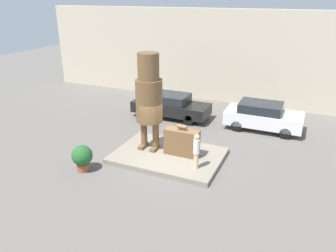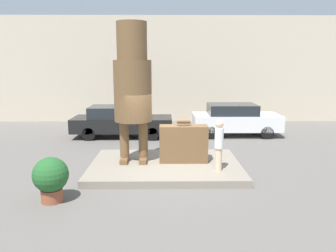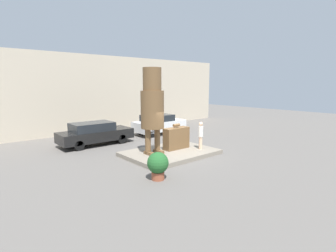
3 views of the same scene
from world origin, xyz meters
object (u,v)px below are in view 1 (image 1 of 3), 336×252
statue_figure (149,95)px  tourist (196,150)px  giant_suitcase (182,142)px  planter_pot (82,157)px  parked_car_white (263,116)px  parked_car_black (170,105)px

statue_figure → tourist: (2.68, -1.00, -1.79)m
giant_suitcase → planter_pot: bearing=-142.2°
parked_car_white → statue_figure: bearing=-131.4°
giant_suitcase → parked_car_white: (2.81, 5.13, -0.04)m
statue_figure → parked_car_black: size_ratio=0.96×
tourist → parked_car_black: bearing=122.8°
statue_figure → planter_pot: (-1.84, -2.77, -2.23)m
parked_car_black → parked_car_white: parked_car_white is taller
parked_car_black → parked_car_white: 5.52m
parked_car_black → giant_suitcase: bearing=-60.9°
parked_car_black → parked_car_white: size_ratio=1.13×
parked_car_white → planter_pot: parked_car_white is taller
giant_suitcase → parked_car_black: 5.56m
planter_pot → parked_car_white: bearing=51.2°
statue_figure → giant_suitcase: (1.66, -0.06, -2.03)m
planter_pot → parked_car_black: bearing=84.1°
tourist → planter_pot: (-4.52, -1.77, -0.43)m
tourist → planter_pot: tourist is taller
giant_suitcase → tourist: bearing=-42.5°
giant_suitcase → planter_pot: (-3.50, -2.71, -0.20)m
giant_suitcase → parked_car_black: giant_suitcase is taller
statue_figure → parked_car_white: statue_figure is taller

